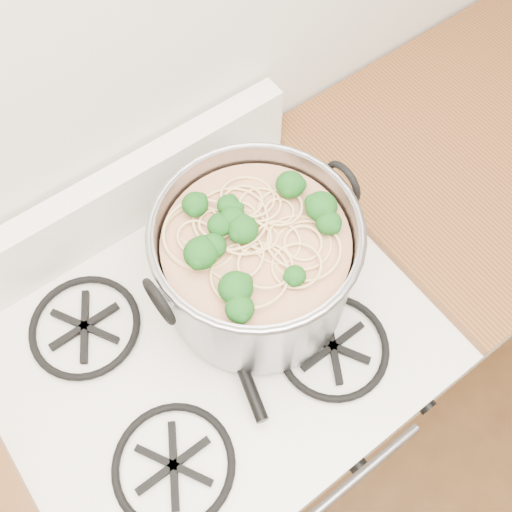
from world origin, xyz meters
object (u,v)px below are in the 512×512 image
at_px(spatula, 212,290).
at_px(glass_bowl, 235,236).
at_px(stock_pot, 256,262).
at_px(gas_range, 223,401).

xyz_separation_m(spatula, glass_bowl, (0.10, 0.07, 0.00)).
height_order(stock_pot, glass_bowl, stock_pot).
relative_size(gas_range, stock_pot, 2.49).
bearing_deg(gas_range, spatula, 50.85).
xyz_separation_m(gas_range, glass_bowl, (0.16, 0.13, 0.50)).
height_order(gas_range, stock_pot, stock_pot).
distance_m(stock_pot, glass_bowl, 0.15).
relative_size(gas_range, spatula, 2.98).
bearing_deg(stock_pot, spatula, 148.38).
bearing_deg(glass_bowl, spatula, -146.64).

